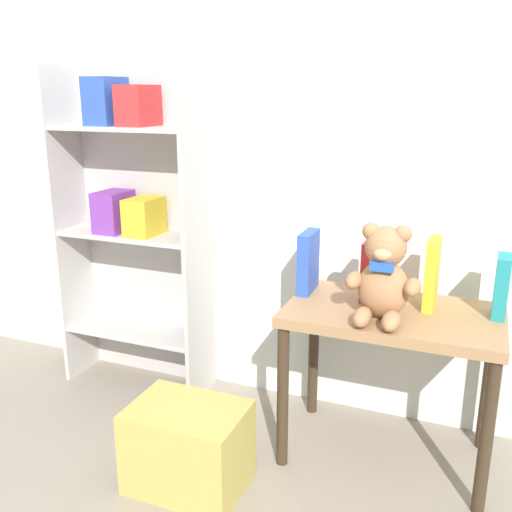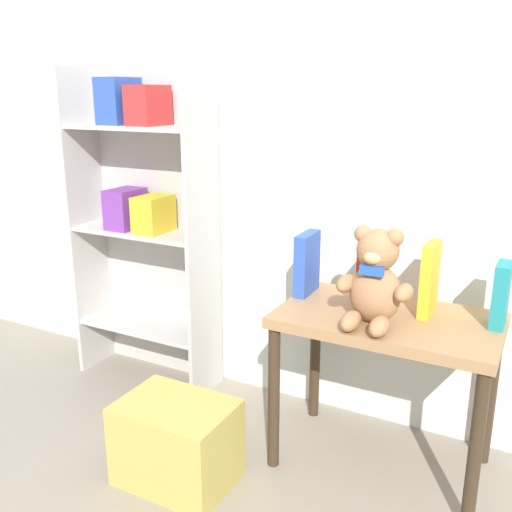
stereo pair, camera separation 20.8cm
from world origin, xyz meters
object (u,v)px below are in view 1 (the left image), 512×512
at_px(teddy_bear, 383,277).
at_px(storage_bin, 188,447).
at_px(book_standing_teal, 501,287).
at_px(book_standing_red, 367,271).
at_px(display_table, 392,333).
at_px(bookshelf_side, 135,213).
at_px(book_standing_blue, 308,262).
at_px(book_standing_yellow, 432,274).

height_order(teddy_bear, storage_bin, teddy_bear).
height_order(teddy_bear, book_standing_teal, teddy_bear).
bearing_deg(book_standing_teal, book_standing_red, -178.54).
xyz_separation_m(display_table, teddy_bear, (-0.03, -0.09, 0.22)).
bearing_deg(teddy_bear, bookshelf_side, 166.65).
xyz_separation_m(book_standing_blue, book_standing_red, (0.21, -0.01, -0.01)).
bearing_deg(storage_bin, book_standing_red, 45.72).
height_order(bookshelf_side, book_standing_teal, bookshelf_side).
bearing_deg(book_standing_red, teddy_bear, -61.90).
distance_m(book_standing_red, storage_bin, 0.84).
bearing_deg(book_standing_yellow, book_standing_red, -178.74).
height_order(display_table, book_standing_blue, book_standing_blue).
bearing_deg(book_standing_red, book_standing_teal, 1.37).
relative_size(book_standing_blue, book_standing_yellow, 0.92).
relative_size(display_table, book_standing_red, 3.37).
bearing_deg(bookshelf_side, storage_bin, -46.61).
relative_size(teddy_bear, storage_bin, 0.83).
height_order(book_standing_yellow, storage_bin, book_standing_yellow).
bearing_deg(book_standing_red, book_standing_yellow, 0.80).
relative_size(bookshelf_side, storage_bin, 3.67).
xyz_separation_m(display_table, storage_bin, (-0.57, -0.40, -0.33)).
distance_m(teddy_bear, book_standing_yellow, 0.21).
bearing_deg(book_standing_blue, book_standing_yellow, -2.32).
bearing_deg(book_standing_red, book_standing_blue, 179.13).
distance_m(display_table, book_standing_yellow, 0.24).
bearing_deg(book_standing_yellow, bookshelf_side, 176.62).
distance_m(book_standing_blue, book_standing_teal, 0.64).
relative_size(teddy_bear, book_standing_blue, 1.40).
bearing_deg(teddy_bear, storage_bin, -149.77).
xyz_separation_m(teddy_bear, storage_bin, (-0.54, -0.32, -0.55)).
bearing_deg(teddy_bear, book_standing_yellow, 49.59).
bearing_deg(teddy_bear, book_standing_teal, 24.82).
xyz_separation_m(bookshelf_side, book_standing_yellow, (1.22, -0.10, -0.09)).
xyz_separation_m(display_table, book_standing_red, (-0.11, 0.07, 0.19)).
bearing_deg(book_standing_blue, bookshelf_side, 171.83).
height_order(teddy_bear, book_standing_blue, teddy_bear).
relative_size(book_standing_yellow, storage_bin, 0.65).
bearing_deg(storage_bin, bookshelf_side, 133.39).
relative_size(display_table, book_standing_teal, 3.48).
distance_m(book_standing_red, book_standing_teal, 0.43).
bearing_deg(display_table, bookshelf_side, 171.31).
distance_m(bookshelf_side, storage_bin, 1.00).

